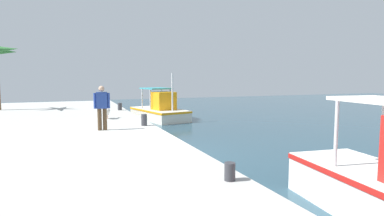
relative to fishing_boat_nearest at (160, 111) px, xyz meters
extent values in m
cube|color=#B2B2AD|center=(9.38, -7.27, -0.22)|extent=(36.00, 10.00, 0.80)
cube|color=silver|center=(-0.10, -0.02, -0.25)|extent=(5.17, 3.12, 0.74)
cube|color=orange|center=(-0.10, -0.02, 0.04)|extent=(5.21, 3.16, 0.12)
cube|color=orange|center=(0.49, 0.10, 0.70)|extent=(1.59, 1.55, 1.17)
cylinder|color=silver|center=(-1.00, -0.99, 0.79)|extent=(0.08, 0.08, 1.33)
cylinder|color=silver|center=(-1.32, 0.49, 0.79)|extent=(0.08, 0.08, 1.33)
cylinder|color=silver|center=(0.27, -0.72, 0.79)|extent=(0.08, 0.08, 1.33)
cylinder|color=silver|center=(-0.05, 0.76, 0.79)|extent=(0.08, 0.08, 1.33)
cube|color=teal|center=(-0.52, -0.11, 1.49)|extent=(2.24, 1.96, 0.08)
cylinder|color=silver|center=(1.67, 0.35, 1.32)|extent=(0.10, 0.10, 2.40)
torus|color=orange|center=(0.49, 0.81, 0.70)|extent=(0.55, 0.21, 0.54)
cylinder|color=silver|center=(15.33, -0.35, 1.05)|extent=(0.08, 0.08, 1.43)
cylinder|color=silver|center=(15.48, 0.87, 1.05)|extent=(0.08, 0.08, 1.43)
cylinder|color=tan|center=(4.37, -3.92, 0.29)|extent=(0.04, 0.04, 0.22)
cylinder|color=tan|center=(4.37, -4.04, 0.29)|extent=(0.04, 0.04, 0.22)
ellipsoid|color=white|center=(4.32, -3.98, 0.54)|extent=(0.64, 0.32, 0.40)
ellipsoid|color=silver|center=(4.37, -3.98, 0.60)|extent=(0.55, 0.37, 0.28)
cylinder|color=white|center=(4.13, -3.98, 0.76)|extent=(0.19, 0.09, 0.27)
sphere|color=white|center=(4.05, -3.98, 0.92)|extent=(0.16, 0.16, 0.16)
cone|color=#F2B272|center=(3.85, -3.98, 0.90)|extent=(0.30, 0.07, 0.07)
cylinder|color=#4C3823|center=(7.73, -4.60, 0.61)|extent=(0.16, 0.16, 0.86)
cylinder|color=#4C3823|center=(7.75, -4.40, 0.61)|extent=(0.16, 0.16, 0.86)
cube|color=navy|center=(7.74, -4.50, 1.36)|extent=(0.29, 0.44, 0.64)
cylinder|color=navy|center=(7.71, -4.76, 1.34)|extent=(0.10, 0.10, 0.61)
cylinder|color=navy|center=(7.77, -4.25, 1.34)|extent=(0.10, 0.10, 0.61)
sphere|color=tan|center=(7.74, -4.50, 1.81)|extent=(0.22, 0.22, 0.22)
cylinder|color=#333338|center=(0.35, -2.72, 0.40)|extent=(0.26, 0.26, 0.45)
cylinder|color=#333338|center=(7.22, -2.72, 0.43)|extent=(0.25, 0.25, 0.50)
cylinder|color=#333338|center=(14.94, -2.72, 0.36)|extent=(0.22, 0.22, 0.37)
cone|color=#2D6B33|center=(-2.05, -9.19, 3.99)|extent=(1.35, 1.67, 0.44)
cone|color=#2D6B33|center=(-2.63, -9.29, 3.87)|extent=(0.60, 1.27, 0.44)
cone|color=#2D6B33|center=(-3.18, -9.70, 4.12)|extent=(1.39, 0.82, 0.44)
camera|label=1|loc=(20.40, -5.69, 2.26)|focal=29.34mm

